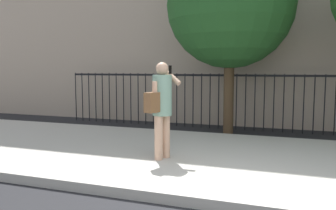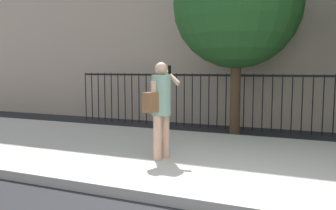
% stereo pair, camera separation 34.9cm
% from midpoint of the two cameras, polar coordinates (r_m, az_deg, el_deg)
% --- Properties ---
extents(sidewalk, '(28.00, 4.40, 0.15)m').
position_cam_midpoint_polar(sidewalk, '(6.51, 10.01, -9.00)').
color(sidewalk, '#B2ADA3').
rests_on(sidewalk, ground).
extents(iron_fence, '(12.03, 0.04, 1.60)m').
position_cam_midpoint_polar(iron_fence, '(9.98, 13.75, 1.64)').
color(iron_fence, black).
rests_on(iron_fence, ground).
extents(pedestrian_on_phone, '(0.53, 0.72, 1.71)m').
position_cam_midpoint_polar(pedestrian_on_phone, '(6.11, -2.74, 0.29)').
color(pedestrian_on_phone, tan).
rests_on(pedestrian_on_phone, sidewalk).
extents(street_tree_near, '(3.33, 3.33, 5.08)m').
position_cam_midpoint_polar(street_tree_near, '(9.61, 9.06, 15.82)').
color(street_tree_near, '#4C3823').
rests_on(street_tree_near, ground).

